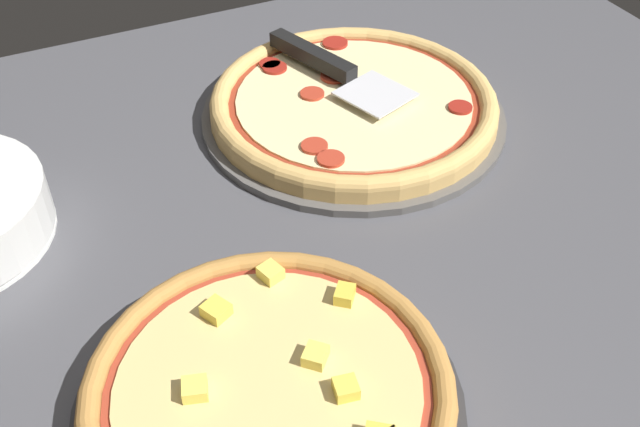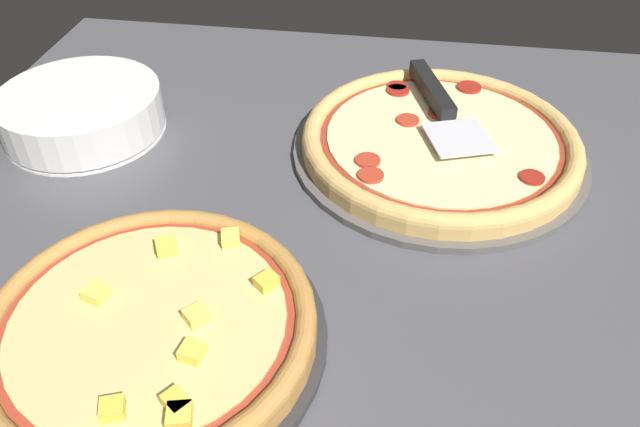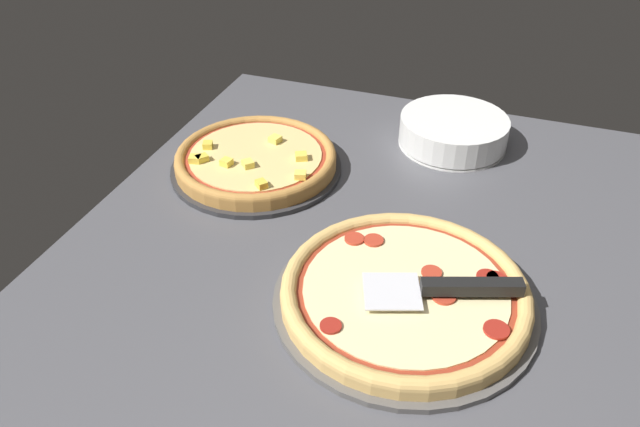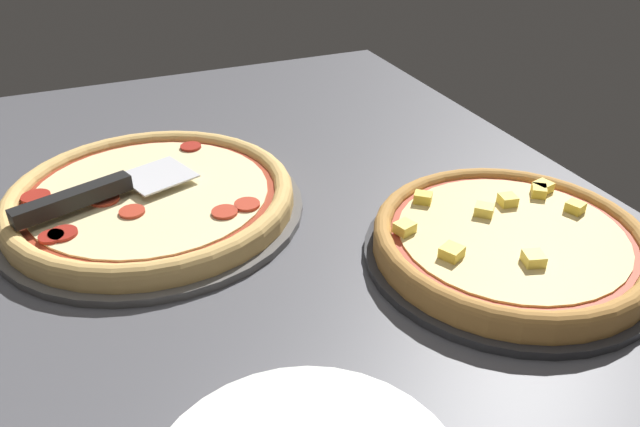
# 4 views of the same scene
# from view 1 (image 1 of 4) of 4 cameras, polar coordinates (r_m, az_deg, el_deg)

# --- Properties ---
(ground_plane) EXTENTS (1.23, 0.96, 0.04)m
(ground_plane) POSITION_cam_1_polar(r_m,az_deg,el_deg) (0.90, 1.83, 1.52)
(ground_plane) COLOR #4C4C51
(pizza_pan_front) EXTENTS (0.40, 0.40, 0.01)m
(pizza_pan_front) POSITION_cam_1_polar(r_m,az_deg,el_deg) (1.00, 2.55, 7.50)
(pizza_pan_front) COLOR #565451
(pizza_pan_front) RESTS_ON ground_plane
(pizza_front) EXTENTS (0.38, 0.38, 0.03)m
(pizza_front) POSITION_cam_1_polar(r_m,az_deg,el_deg) (0.99, 2.57, 8.43)
(pizza_front) COLOR #DBAD60
(pizza_front) RESTS_ON pizza_pan_front
(pizza_pan_back) EXTENTS (0.34, 0.34, 0.01)m
(pizza_pan_back) POSITION_cam_1_polar(r_m,az_deg,el_deg) (0.68, -3.86, -14.38)
(pizza_pan_back) COLOR #2D2D30
(pizza_pan_back) RESTS_ON ground_plane
(pizza_back) EXTENTS (0.32, 0.32, 0.04)m
(pizza_back) POSITION_cam_1_polar(r_m,az_deg,el_deg) (0.66, -3.92, -13.30)
(pizza_back) COLOR #B77F3D
(pizza_back) RESTS_ON pizza_pan_back
(serving_spatula) EXTENTS (0.12, 0.24, 0.02)m
(serving_spatula) POSITION_cam_1_polar(r_m,az_deg,el_deg) (1.03, 0.30, 11.43)
(serving_spatula) COLOR silver
(serving_spatula) RESTS_ON pizza_front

